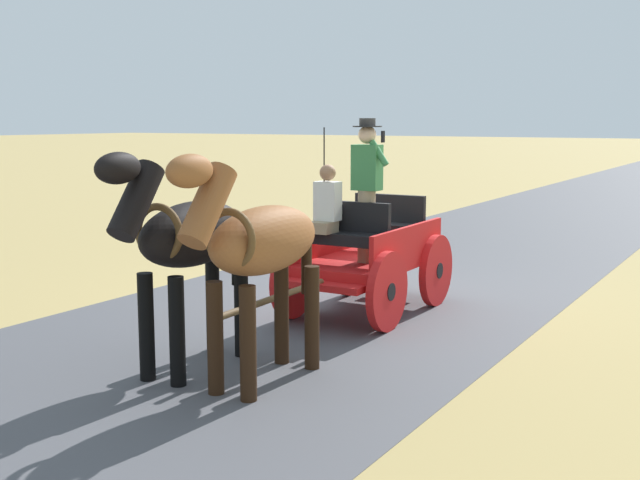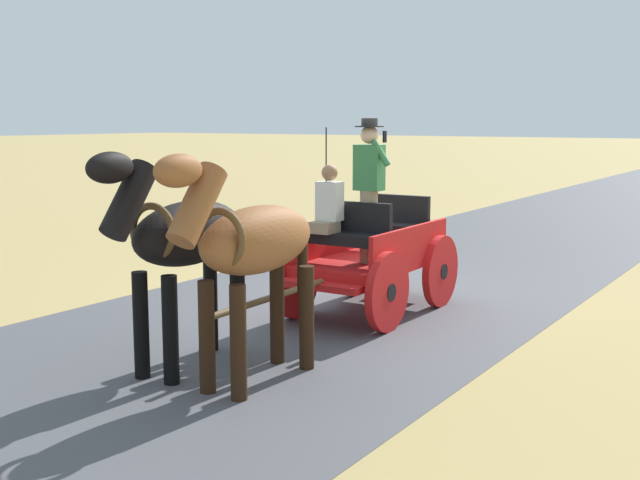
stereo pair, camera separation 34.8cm
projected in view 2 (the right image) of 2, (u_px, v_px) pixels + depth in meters
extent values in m
plane|color=tan|center=(360.00, 296.00, 11.42)|extent=(200.00, 200.00, 0.00)
cube|color=#4C4C51|center=(360.00, 296.00, 11.42)|extent=(5.57, 160.00, 0.01)
cube|color=red|center=(370.00, 262.00, 10.38)|extent=(1.23, 2.22, 0.12)
cube|color=red|center=(411.00, 244.00, 10.04)|extent=(0.09, 2.09, 0.44)
cube|color=red|center=(333.00, 237.00, 10.64)|extent=(0.09, 2.09, 0.44)
cube|color=red|center=(320.00, 286.00, 9.37)|extent=(1.08, 0.26, 0.08)
cube|color=red|center=(410.00, 262.00, 11.42)|extent=(0.72, 0.21, 0.06)
cube|color=black|center=(347.00, 239.00, 9.82)|extent=(1.03, 0.37, 0.14)
cube|color=black|center=(354.00, 219.00, 9.94)|extent=(1.02, 0.09, 0.44)
cube|color=black|center=(388.00, 229.00, 10.74)|extent=(1.03, 0.37, 0.14)
cube|color=black|center=(394.00, 211.00, 10.86)|extent=(1.02, 0.09, 0.44)
cylinder|color=red|center=(388.00, 292.00, 9.42)|extent=(0.11, 0.96, 0.96)
cylinder|color=black|center=(388.00, 292.00, 9.42)|extent=(0.12, 0.21, 0.21)
cylinder|color=red|center=(295.00, 280.00, 10.10)|extent=(0.11, 0.96, 0.96)
cylinder|color=black|center=(295.00, 280.00, 10.10)|extent=(0.12, 0.21, 0.21)
cylinder|color=red|center=(440.00, 271.00, 10.72)|extent=(0.11, 0.96, 0.96)
cylinder|color=black|center=(440.00, 271.00, 10.72)|extent=(0.12, 0.21, 0.21)
cylinder|color=red|center=(356.00, 262.00, 11.40)|extent=(0.11, 0.96, 0.96)
cylinder|color=black|center=(356.00, 262.00, 11.40)|extent=(0.12, 0.21, 0.21)
cylinder|color=brown|center=(272.00, 298.00, 8.54)|extent=(0.10, 2.00, 0.07)
cylinder|color=black|center=(326.00, 181.00, 9.87)|extent=(0.02, 0.02, 1.30)
cylinder|color=#998466|center=(369.00, 227.00, 9.95)|extent=(0.22, 0.22, 0.90)
cube|color=#387F47|center=(369.00, 168.00, 9.84)|extent=(0.34, 0.22, 0.56)
sphere|color=beige|center=(369.00, 135.00, 9.78)|extent=(0.22, 0.22, 0.22)
cylinder|color=black|center=(369.00, 126.00, 9.77)|extent=(0.36, 0.36, 0.01)
cylinder|color=black|center=(370.00, 122.00, 9.76)|extent=(0.20, 0.20, 0.10)
cylinder|color=#387F47|center=(381.00, 153.00, 9.69)|extent=(0.26, 0.08, 0.32)
cube|color=black|center=(385.00, 137.00, 9.61)|extent=(0.02, 0.07, 0.14)
cube|color=#998466|center=(324.00, 227.00, 9.83)|extent=(0.28, 0.32, 0.14)
cube|color=silver|center=(330.00, 201.00, 9.88)|extent=(0.30, 0.20, 0.48)
sphere|color=#9E7051|center=(330.00, 173.00, 9.83)|extent=(0.20, 0.20, 0.20)
ellipsoid|color=brown|center=(258.00, 240.00, 7.54)|extent=(0.56, 1.56, 0.64)
cylinder|color=black|center=(238.00, 343.00, 7.11)|extent=(0.15, 0.15, 1.05)
cylinder|color=black|center=(207.00, 337.00, 7.31)|extent=(0.15, 0.15, 1.05)
cylinder|color=black|center=(307.00, 318.00, 8.02)|extent=(0.15, 0.15, 1.05)
cylinder|color=black|center=(277.00, 313.00, 8.22)|extent=(0.15, 0.15, 1.05)
cylinder|color=brown|center=(197.00, 205.00, 6.78)|extent=(0.26, 0.65, 0.73)
ellipsoid|color=brown|center=(178.00, 171.00, 6.55)|extent=(0.22, 0.54, 0.28)
cube|color=black|center=(199.00, 201.00, 6.79)|extent=(0.06, 0.50, 0.56)
cylinder|color=black|center=(302.00, 260.00, 8.20)|extent=(0.11, 0.11, 0.70)
torus|color=brown|center=(220.00, 238.00, 7.07)|extent=(0.55, 0.07, 0.55)
ellipsoid|color=black|center=(190.00, 233.00, 7.98)|extent=(0.64, 1.59, 0.64)
cylinder|color=black|center=(170.00, 330.00, 7.55)|extent=(0.15, 0.15, 1.05)
cylinder|color=black|center=(141.00, 325.00, 7.73)|extent=(0.15, 0.15, 1.05)
cylinder|color=black|center=(238.00, 307.00, 8.48)|extent=(0.15, 0.15, 1.05)
cylinder|color=black|center=(211.00, 303.00, 8.66)|extent=(0.15, 0.15, 1.05)
cylinder|color=black|center=(129.00, 200.00, 7.20)|extent=(0.29, 0.66, 0.73)
ellipsoid|color=black|center=(110.00, 168.00, 6.96)|extent=(0.25, 0.55, 0.28)
cube|color=black|center=(130.00, 196.00, 7.21)|extent=(0.09, 0.50, 0.56)
cylinder|color=black|center=(234.00, 252.00, 8.66)|extent=(0.11, 0.11, 0.70)
torus|color=brown|center=(152.00, 232.00, 7.50)|extent=(0.55, 0.10, 0.55)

